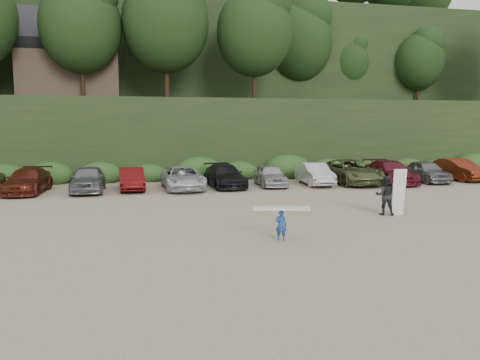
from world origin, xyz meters
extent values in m
plane|color=tan|center=(0.00, 0.00, 0.00)|extent=(120.00, 120.00, 0.00)
cube|color=black|center=(0.00, 22.00, 3.00)|extent=(80.00, 14.00, 6.00)
cube|color=black|center=(0.00, 40.00, 8.00)|extent=(90.00, 30.00, 16.00)
ellipsoid|color=black|center=(0.00, 22.00, 11.00)|extent=(66.00, 12.00, 10.00)
cube|color=#2B491E|center=(-0.55, 14.50, 0.60)|extent=(46.20, 2.00, 1.20)
cube|color=brown|center=(-12.00, 24.00, 8.00)|extent=(8.00, 6.00, 4.00)
imported|color=#571E13|center=(-12.97, 10.01, 0.73)|extent=(2.32, 5.12, 1.45)
imported|color=slate|center=(-9.54, 9.66, 0.79)|extent=(1.92, 4.68, 1.59)
imported|color=#5E0E10|center=(-7.01, 10.00, 0.69)|extent=(1.66, 4.23, 1.37)
imported|color=silver|center=(-3.90, 9.65, 0.72)|extent=(2.60, 5.28, 1.44)
imported|color=black|center=(-1.15, 10.17, 0.73)|extent=(2.37, 5.14, 1.45)
imported|color=#ADADB1|center=(1.85, 9.99, 0.72)|extent=(1.90, 4.29, 1.44)
imported|color=silver|center=(4.93, 10.00, 0.74)|extent=(1.81, 4.55, 1.47)
imported|color=#535D36|center=(7.54, 10.04, 0.82)|extent=(2.94, 6.02, 1.65)
imported|color=maroon|center=(10.32, 9.67, 0.77)|extent=(2.49, 5.45, 1.55)
imported|color=slate|center=(13.19, 9.83, 0.76)|extent=(2.05, 4.53, 1.51)
imported|color=#64200F|center=(16.06, 10.29, 0.77)|extent=(2.00, 4.81, 1.55)
imported|color=navy|center=(-1.80, -4.06, 0.54)|extent=(0.46, 0.38, 1.07)
cube|color=silver|center=(-1.80, -4.06, 1.13)|extent=(2.03, 0.96, 0.08)
imported|color=black|center=(4.12, -0.61, 0.88)|extent=(1.05, 0.96, 1.76)
cube|color=silver|center=(4.63, -0.83, 1.04)|extent=(0.60, 0.34, 2.07)
camera|label=1|loc=(-6.59, -19.31, 3.99)|focal=35.00mm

